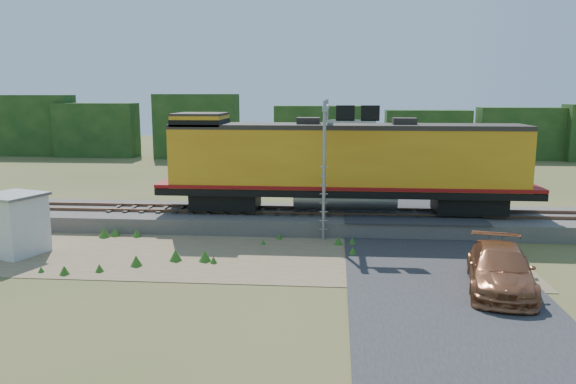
# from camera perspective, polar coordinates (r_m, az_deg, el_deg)

# --- Properties ---
(ground) EXTENTS (140.00, 140.00, 0.00)m
(ground) POSITION_cam_1_polar(r_m,az_deg,el_deg) (24.48, -2.40, -6.73)
(ground) COLOR #475123
(ground) RESTS_ON ground
(ballast) EXTENTS (70.00, 5.00, 0.80)m
(ballast) POSITION_cam_1_polar(r_m,az_deg,el_deg) (30.14, -0.96, -2.74)
(ballast) COLOR slate
(ballast) RESTS_ON ground
(rails) EXTENTS (70.00, 1.54, 0.16)m
(rails) POSITION_cam_1_polar(r_m,az_deg,el_deg) (30.04, -0.96, -1.85)
(rails) COLOR brown
(rails) RESTS_ON ballast
(dirt_shoulder) EXTENTS (26.00, 8.00, 0.03)m
(dirt_shoulder) POSITION_cam_1_polar(r_m,az_deg,el_deg) (25.27, -6.79, -6.22)
(dirt_shoulder) COLOR #8C7754
(dirt_shoulder) RESTS_ON ground
(road) EXTENTS (7.00, 66.00, 0.86)m
(road) POSITION_cam_1_polar(r_m,az_deg,el_deg) (25.29, 13.85, -6.26)
(road) COLOR #38383A
(road) RESTS_ON ground
(tree_line_north) EXTENTS (130.00, 3.00, 6.50)m
(tree_line_north) POSITION_cam_1_polar(r_m,az_deg,el_deg) (61.45, 2.10, 6.27)
(tree_line_north) COLOR #163814
(tree_line_north) RESTS_ON ground
(weed_clumps) EXTENTS (15.00, 6.20, 0.56)m
(weed_clumps) POSITION_cam_1_polar(r_m,az_deg,el_deg) (25.24, -10.33, -6.37)
(weed_clumps) COLOR #30641C
(weed_clumps) RESTS_ON ground
(locomotive) EXTENTS (19.65, 3.00, 5.07)m
(locomotive) POSITION_cam_1_polar(r_m,az_deg,el_deg) (29.47, 5.32, 2.97)
(locomotive) COLOR black
(locomotive) RESTS_ON rails
(shed) EXTENTS (2.90, 2.90, 2.72)m
(shed) POSITION_cam_1_polar(r_m,az_deg,el_deg) (27.46, -26.06, -2.95)
(shed) COLOR silver
(shed) RESTS_ON ground
(signal_gantry) EXTENTS (2.66, 6.20, 6.71)m
(signal_gantry) POSITION_cam_1_polar(r_m,az_deg,el_deg) (28.66, 4.50, 5.99)
(signal_gantry) COLOR gray
(signal_gantry) RESTS_ON ground
(car) EXTENTS (3.19, 5.74, 1.57)m
(car) POSITION_cam_1_polar(r_m,az_deg,el_deg) (21.82, 20.76, -7.33)
(car) COLOR #9D5D3A
(car) RESTS_ON ground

